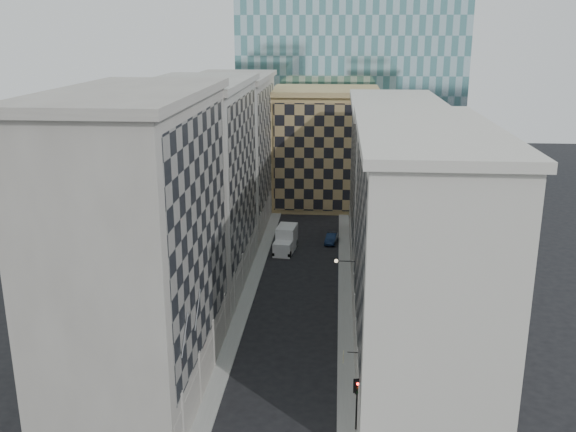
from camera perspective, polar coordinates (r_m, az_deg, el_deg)
The scene contains 15 objects.
sidewalk_west at distance 70.95m, azimuth -3.47°, elevation -6.75°, with size 1.50×100.00×0.15m, color gray.
sidewalk_east at distance 70.33m, azimuth 5.09°, elevation -7.00°, with size 1.50×100.00×0.15m, color gray.
bldg_left_a at distance 50.62m, azimuth -13.01°, elevation -2.58°, with size 10.80×22.80×23.70m.
bldg_left_b at distance 71.19m, azimuth -7.79°, elevation 2.76°, with size 10.80×22.80×22.70m.
bldg_left_c at distance 92.43m, azimuth -4.93°, elevation 5.67°, with size 10.80×22.80×21.70m.
bldg_right_a at distance 53.04m, azimuth 11.57°, elevation -3.33°, with size 10.80×26.80×20.70m.
bldg_right_b at distance 78.97m, azimuth 9.32°, elevation 2.94°, with size 10.80×28.80×19.70m.
tan_block at distance 104.15m, azimuth 3.30°, elevation 6.14°, with size 16.80×14.80×18.80m.
church_tower at distance 116.66m, azimuth 2.59°, elevation 15.89°, with size 7.20×7.20×51.50m.
flagpoles_left at distance 46.31m, azimuth -8.58°, elevation -9.28°, with size 0.10×6.33×2.33m.
bracket_lamp at distance 62.48m, azimuth 4.47°, elevation -4.01°, with size 1.98×0.36×0.36m.
traffic_light at distance 47.32m, azimuth 6.15°, elevation -15.47°, with size 0.50×0.46×4.00m.
box_truck at distance 83.33m, azimuth -0.20°, elevation -2.20°, with size 2.93×5.92×3.13m.
dark_car at distance 86.63m, azimuth 3.87°, elevation -2.00°, with size 1.36×3.90×1.29m, color #10203D.
shop_sign at distance 50.21m, azimuth 5.01°, elevation -12.34°, with size 1.16×0.73×0.81m.
Camera 1 is at (4.16, -34.58, 27.91)m, focal length 40.00 mm.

